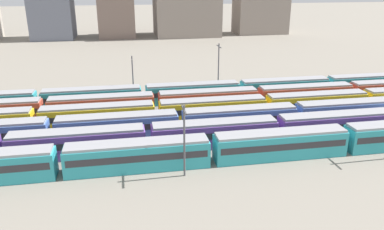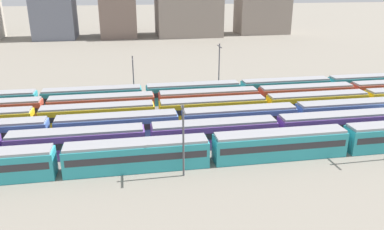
% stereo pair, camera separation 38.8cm
% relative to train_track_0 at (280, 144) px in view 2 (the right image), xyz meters
% --- Properties ---
extents(ground_plane, '(600.00, 600.00, 0.00)m').
position_rel_train_track_0_xyz_m(ground_plane, '(-35.68, 13.00, -1.90)').
color(ground_plane, gray).
extents(train_track_0, '(93.60, 3.06, 3.75)m').
position_rel_train_track_0_xyz_m(train_track_0, '(0.00, 0.00, 0.00)').
color(train_track_0, teal).
rests_on(train_track_0, ground_plane).
extents(train_track_1, '(74.70, 3.06, 3.75)m').
position_rel_train_track_0_xyz_m(train_track_1, '(-17.23, 5.20, 0.00)').
color(train_track_1, '#6B429E').
rests_on(train_track_1, ground_plane).
extents(train_track_2, '(74.70, 3.06, 3.75)m').
position_rel_train_track_0_xyz_m(train_track_2, '(-11.96, 10.40, 0.00)').
color(train_track_2, '#4C70BC').
rests_on(train_track_2, ground_plane).
extents(train_track_3, '(112.50, 3.06, 3.75)m').
position_rel_train_track_0_xyz_m(train_track_3, '(3.82, 15.60, 0.00)').
color(train_track_3, yellow).
rests_on(train_track_3, ground_plane).
extents(train_track_4, '(112.50, 3.06, 3.75)m').
position_rel_train_track_0_xyz_m(train_track_4, '(4.22, 20.80, 0.00)').
color(train_track_4, '#BC4C38').
rests_on(train_track_4, ground_plane).
extents(train_track_5, '(112.50, 3.06, 3.75)m').
position_rel_train_track_0_xyz_m(train_track_5, '(2.27, 26.00, 0.00)').
color(train_track_5, teal).
rests_on(train_track_5, ground_plane).
extents(catenary_pole_0, '(0.24, 3.20, 9.11)m').
position_rel_train_track_0_xyz_m(catenary_pole_0, '(-13.45, -2.79, 3.18)').
color(catenary_pole_0, '#4C4C51').
rests_on(catenary_pole_0, ground_plane).
extents(catenary_pole_1, '(0.24, 3.20, 10.77)m').
position_rel_train_track_0_xyz_m(catenary_pole_1, '(-1.42, 28.74, 4.04)').
color(catenary_pole_1, '#4C4C51').
rests_on(catenary_pole_1, ground_plane).
extents(catenary_pole_3, '(0.24, 3.20, 8.91)m').
position_rel_train_track_0_xyz_m(catenary_pole_3, '(-18.38, 28.77, 3.08)').
color(catenary_pole_3, '#4C4C51').
rests_on(catenary_pole_3, ground_plane).
extents(distant_building_1, '(15.77, 16.25, 27.82)m').
position_rel_train_track_0_xyz_m(distant_building_1, '(-46.32, 117.14, 12.01)').
color(distant_building_1, slate).
rests_on(distant_building_1, ground_plane).
extents(distant_building_4, '(21.72, 13.25, 27.88)m').
position_rel_train_track_0_xyz_m(distant_building_4, '(39.17, 117.14, 12.03)').
color(distant_building_4, gray).
rests_on(distant_building_4, ground_plane).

